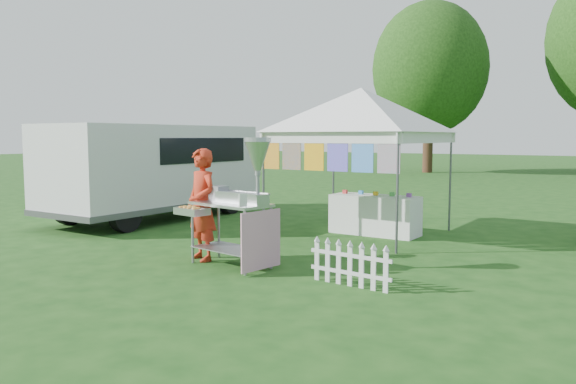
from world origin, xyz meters
The scene contains 8 objects.
ground centered at (0.00, 0.00, 0.00)m, with size 120.00×120.00×0.00m, color #184313.
canopy_main centered at (0.00, 3.49, 2.99)m, with size 4.24×4.24×3.45m.
tree_left centered at (-6.00, 24.00, 5.83)m, with size 6.40×6.40×9.53m.
donut_cart centered at (-0.15, -0.27, 1.18)m, with size 1.54×0.95×2.00m.
vendor centered at (-1.02, -0.16, 0.91)m, with size 0.66×0.44×1.82m, color red.
cargo_van centered at (-5.17, 2.80, 1.23)m, with size 2.26×5.52×2.28m.
picket_fence centered at (1.75, -0.27, 0.29)m, with size 1.26×0.12×0.56m.
display_table centered at (0.28, 3.64, 0.40)m, with size 1.80×0.70×0.81m, color white.
Camera 1 is at (5.18, -6.88, 2.00)m, focal length 35.00 mm.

